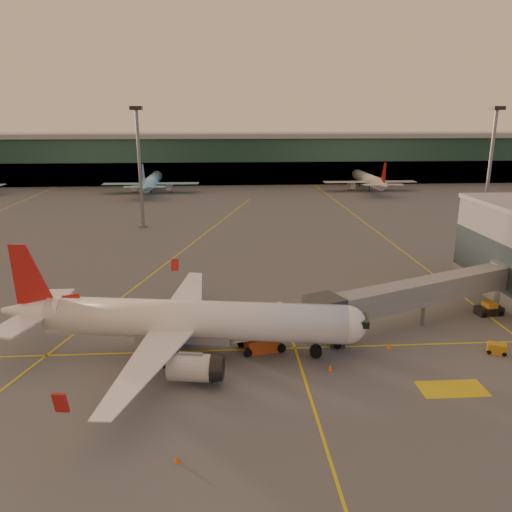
{
  "coord_description": "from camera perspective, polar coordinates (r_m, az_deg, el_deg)",
  "views": [
    {
      "loc": [
        -2.27,
        -42.72,
        23.76
      ],
      "look_at": [
        2.07,
        23.47,
        5.0
      ],
      "focal_mm": 35.0,
      "sensor_mm": 36.0,
      "label": 1
    }
  ],
  "objects": [
    {
      "name": "jet_bridge",
      "position": [
        62.05,
        19.64,
        -3.78
      ],
      "size": [
        30.49,
        15.56,
        5.69
      ],
      "color": "slate",
      "rests_on": "ground"
    },
    {
      "name": "mast_west_near",
      "position": [
        110.52,
        -13.2,
        10.77
      ],
      "size": [
        2.4,
        2.4,
        25.6
      ],
      "color": "slate",
      "rests_on": "ground"
    },
    {
      "name": "pushback_tug",
      "position": [
        68.25,
        25.11,
        -5.56
      ],
      "size": [
        3.33,
        2.09,
        1.61
      ],
      "rotation": [
        0.0,
        0.0,
        0.13
      ],
      "color": "black",
      "rests_on": "ground"
    },
    {
      "name": "catering_truck",
      "position": [
        52.26,
        0.34,
        -8.1
      ],
      "size": [
        6.31,
        3.82,
        4.57
      ],
      "rotation": [
        0.0,
        0.0,
        0.23
      ],
      "color": "#B24619",
      "rests_on": "ground"
    },
    {
      "name": "mast_east_near",
      "position": [
        119.69,
        25.27,
        10.05
      ],
      "size": [
        2.4,
        2.4,
        25.6
      ],
      "color": "slate",
      "rests_on": "ground"
    },
    {
      "name": "cone_nose",
      "position": [
        55.36,
        15.06,
        -9.86
      ],
      "size": [
        0.5,
        0.5,
        0.63
      ],
      "color": "#DE590B",
      "rests_on": "ground"
    },
    {
      "name": "cone_wing_left",
      "position": [
        69.25,
        -7.92,
        -4.2
      ],
      "size": [
        0.43,
        0.43,
        0.55
      ],
      "color": "#DE590B",
      "rests_on": "ground"
    },
    {
      "name": "taxi_markings",
      "position": [
        90.53,
        -6.81,
        0.46
      ],
      "size": [
        100.12,
        173.0,
        0.01
      ],
      "color": "yellow",
      "rests_on": "ground"
    },
    {
      "name": "cone_fwd",
      "position": [
        49.88,
        8.47,
        -12.46
      ],
      "size": [
        0.47,
        0.47,
        0.6
      ],
      "color": "#DE590B",
      "rests_on": "ground"
    },
    {
      "name": "terminal",
      "position": [
        185.14,
        -3.09,
        11.12
      ],
      "size": [
        400.0,
        20.0,
        17.6
      ],
      "color": "#19382D",
      "rests_on": "ground"
    },
    {
      "name": "ground",
      "position": [
        48.94,
        -0.64,
        -13.26
      ],
      "size": [
        600.0,
        600.0,
        0.0
      ],
      "primitive_type": "plane",
      "color": "#4C4F54",
      "rests_on": "ground"
    },
    {
      "name": "main_airplane",
      "position": [
        51.41,
        -8.38,
        -7.37
      ],
      "size": [
        37.56,
        34.01,
        11.35
      ],
      "rotation": [
        0.0,
        0.0,
        -0.15
      ],
      "color": "white",
      "rests_on": "ground"
    },
    {
      "name": "cone_wing_right",
      "position": [
        38.61,
        -8.96,
        -21.93
      ],
      "size": [
        0.41,
        0.41,
        0.52
      ],
      "color": "#DE590B",
      "rests_on": "ground"
    },
    {
      "name": "distant_aircraft_row",
      "position": [
        163.55,
        -10.36,
        7.18
      ],
      "size": [
        290.0,
        34.0,
        13.0
      ],
      "color": "#8DD3ED",
      "rests_on": "ground"
    },
    {
      "name": "gpu_cart",
      "position": [
        57.99,
        25.8,
        -9.51
      ],
      "size": [
        2.12,
        1.73,
        1.07
      ],
      "rotation": [
        0.0,
        0.0,
        -0.4
      ],
      "color": "#B87F17",
      "rests_on": "ground"
    }
  ]
}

